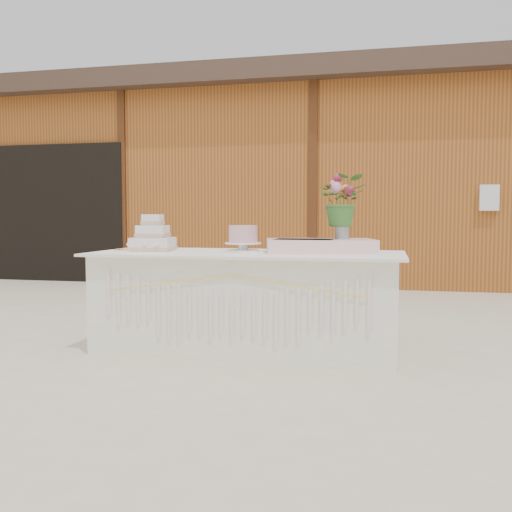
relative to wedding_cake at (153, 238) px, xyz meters
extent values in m
plane|color=beige|center=(0.79, -0.01, -0.87)|extent=(80.00, 80.00, 0.00)
cube|color=#9E5521|center=(0.79, 5.99, 0.63)|extent=(12.00, 4.00, 3.00)
cube|color=#3A2A20|center=(0.79, 5.99, 2.28)|extent=(12.60, 4.60, 0.30)
cube|color=black|center=(-3.41, 3.97, 0.23)|extent=(2.40, 0.08, 2.20)
cube|color=white|center=(0.79, -0.01, -0.50)|extent=(2.28, 0.88, 0.75)
cube|color=white|center=(0.79, -0.01, -0.11)|extent=(2.40, 1.00, 0.02)
cube|color=white|center=(0.00, 0.00, -0.05)|extent=(0.35, 0.35, 0.11)
cube|color=#DBA18A|center=(0.00, 0.00, -0.08)|extent=(0.37, 0.37, 0.02)
cube|color=white|center=(0.00, 0.00, 0.06)|extent=(0.25, 0.25, 0.10)
cube|color=#DBA18A|center=(0.00, 0.00, 0.03)|extent=(0.27, 0.27, 0.02)
cube|color=white|center=(0.00, 0.00, 0.15)|extent=(0.16, 0.16, 0.09)
cube|color=#DBA18A|center=(0.00, 0.00, 0.13)|extent=(0.18, 0.18, 0.02)
cylinder|color=white|center=(0.74, 0.04, -0.09)|extent=(0.25, 0.25, 0.02)
cylinder|color=white|center=(0.74, 0.04, -0.06)|extent=(0.07, 0.07, 0.05)
cylinder|color=white|center=(0.74, 0.04, -0.03)|extent=(0.29, 0.29, 0.01)
cylinder|color=#D89BA3|center=(0.74, 0.04, 0.04)|extent=(0.23, 0.23, 0.13)
cube|color=beige|center=(1.35, 0.09, -0.05)|extent=(0.90, 0.65, 0.10)
cylinder|color=#A2A3A7|center=(1.51, 0.10, 0.08)|extent=(0.11, 0.11, 0.15)
imported|color=#376829|center=(1.51, 0.10, 0.35)|extent=(0.37, 0.33, 0.40)
camera|label=1|loc=(1.85, -4.30, 0.18)|focal=40.00mm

